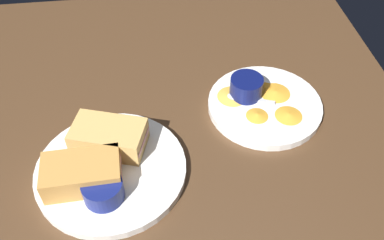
# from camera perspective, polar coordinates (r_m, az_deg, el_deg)

# --- Properties ---
(ground_plane) EXTENTS (1.10, 1.10, 0.03)m
(ground_plane) POSITION_cam_1_polar(r_m,az_deg,el_deg) (0.82, -6.39, -3.99)
(ground_plane) COLOR #4C331E
(plate_sandwich_main) EXTENTS (0.27, 0.27, 0.02)m
(plate_sandwich_main) POSITION_cam_1_polar(r_m,az_deg,el_deg) (0.77, -10.85, -6.65)
(plate_sandwich_main) COLOR white
(plate_sandwich_main) RESTS_ON ground_plane
(sandwich_half_near) EXTENTS (0.15, 0.11, 0.05)m
(sandwich_half_near) POSITION_cam_1_polar(r_m,az_deg,el_deg) (0.78, -11.16, -2.26)
(sandwich_half_near) COLOR tan
(sandwich_half_near) RESTS_ON plate_sandwich_main
(sandwich_half_far) EXTENTS (0.14, 0.08, 0.05)m
(sandwich_half_far) POSITION_cam_1_polar(r_m,az_deg,el_deg) (0.74, -14.63, -6.99)
(sandwich_half_far) COLOR #C68C42
(sandwich_half_far) RESTS_ON plate_sandwich_main
(ramekin_dark_sauce) EXTENTS (0.07, 0.07, 0.04)m
(ramekin_dark_sauce) POSITION_cam_1_polar(r_m,az_deg,el_deg) (0.72, -11.94, -9.16)
(ramekin_dark_sauce) COLOR navy
(ramekin_dark_sauce) RESTS_ON plate_sandwich_main
(spoon_by_dark_ramekin) EXTENTS (0.03, 0.10, 0.01)m
(spoon_by_dark_ramekin) POSITION_cam_1_polar(r_m,az_deg,el_deg) (0.76, -10.96, -6.48)
(spoon_by_dark_ramekin) COLOR silver
(spoon_by_dark_ramekin) RESTS_ON plate_sandwich_main
(plate_chips_companion) EXTENTS (0.23, 0.23, 0.02)m
(plate_chips_companion) POSITION_cam_1_polar(r_m,az_deg,el_deg) (0.88, 9.78, 1.98)
(plate_chips_companion) COLOR white
(plate_chips_companion) RESTS_ON ground_plane
(ramekin_light_gravy) EXTENTS (0.07, 0.07, 0.04)m
(ramekin_light_gravy) POSITION_cam_1_polar(r_m,az_deg,el_deg) (0.87, 7.35, 4.53)
(ramekin_light_gravy) COLOR #0C144C
(ramekin_light_gravy) RESTS_ON plate_chips_companion
(spoon_by_gravy_ramekin) EXTENTS (0.10, 0.05, 0.01)m
(spoon_by_gravy_ramekin) POSITION_cam_1_polar(r_m,az_deg,el_deg) (0.87, 6.68, 3.04)
(spoon_by_gravy_ramekin) COLOR silver
(spoon_by_gravy_ramekin) RESTS_ON plate_chips_companion
(plantain_chip_scatter) EXTENTS (0.17, 0.15, 0.01)m
(plantain_chip_scatter) POSITION_cam_1_polar(r_m,az_deg,el_deg) (0.88, 9.54, 2.72)
(plantain_chip_scatter) COLOR gold
(plantain_chip_scatter) RESTS_ON plate_chips_companion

